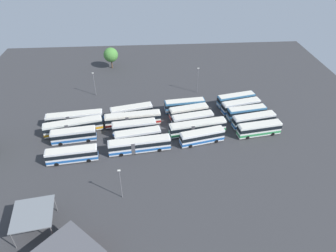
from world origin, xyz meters
name	(u,v)px	position (x,y,z in m)	size (l,w,h in m)	color
ground_plane	(165,129)	(0.00, 0.00, 0.00)	(125.90, 125.90, 0.00)	#333335
bus_row0_slot0	(72,155)	(-22.19, -11.18, 1.90)	(11.94, 3.75, 3.61)	silver
bus_row0_slot2	(74,135)	(-23.12, -3.62, 1.90)	(11.27, 3.87, 3.61)	silver
bus_row0_slot3	(73,126)	(-23.97, 0.28, 1.90)	(15.18, 5.60, 3.61)	silver
bus_row0_slot4	(75,118)	(-24.25, 4.08, 1.90)	(15.18, 4.07, 3.61)	silver
bus_row1_slot0	(139,145)	(-6.62, -8.70, 1.90)	(15.19, 4.20, 3.61)	silver
bus_row1_slot1	(138,136)	(-7.05, -5.18, 1.90)	(11.79, 4.37, 3.61)	silver
bus_row1_slot2	(134,127)	(-8.01, -1.21, 1.90)	(11.56, 3.83, 3.61)	silver
bus_row1_slot3	(133,119)	(-8.47, 2.74, 1.90)	(15.18, 4.03, 3.61)	silver
bus_row1_slot4	(132,111)	(-8.89, 6.51, 1.90)	(11.96, 4.95, 3.61)	silver
bus_row2_slot0	(202,137)	(9.03, -6.40, 1.90)	(11.53, 4.84, 3.61)	silver
bus_row2_slot1	(197,127)	(8.45, -2.41, 1.90)	(15.20, 4.88, 3.61)	silver
bus_row2_slot2	(193,120)	(7.69, 1.26, 1.90)	(11.52, 4.54, 3.61)	silver
bus_row2_slot3	(189,112)	(7.08, 5.12, 1.90)	(11.14, 4.59, 3.61)	silver
bus_row2_slot4	(185,105)	(6.38, 8.76, 1.90)	(11.77, 3.65, 3.61)	teal
bus_row3_slot0	(259,129)	(24.31, -4.18, 1.90)	(11.69, 4.12, 3.61)	silver
bus_row3_slot1	(254,120)	(24.11, -0.11, 1.90)	(11.97, 4.54, 3.61)	silver
bus_row3_slot2	(247,113)	(23.20, 3.69, 1.90)	(11.10, 4.07, 3.61)	teal
bus_row3_slot3	(241,106)	(22.53, 7.23, 1.90)	(11.60, 4.87, 3.61)	silver
bus_row3_slot4	(236,99)	(22.02, 10.99, 1.90)	(11.61, 4.79, 3.61)	teal
maintenance_shelter	(33,214)	(-25.33, -29.71, 4.08)	(8.09, 8.45, 4.30)	slate
lamp_post_near_entrance	(198,79)	(11.64, 19.49, 4.69)	(0.56, 0.28, 8.54)	slate
lamp_post_far_corner	(121,183)	(-10.13, -23.20, 4.21)	(0.56, 0.28, 7.59)	slate
lamp_post_mid_lot	(94,83)	(-20.61, 19.93, 4.31)	(0.56, 0.28, 7.79)	slate
tree_east_edge	(111,55)	(-17.10, 40.29, 5.09)	(5.20, 5.20, 7.70)	brown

